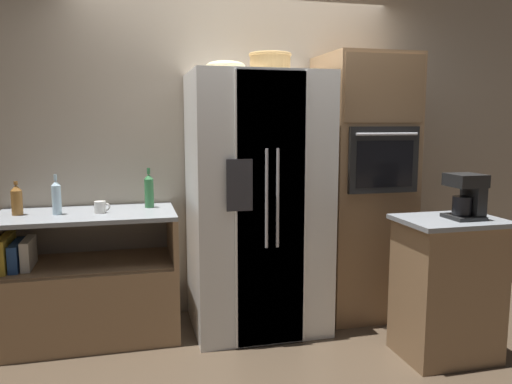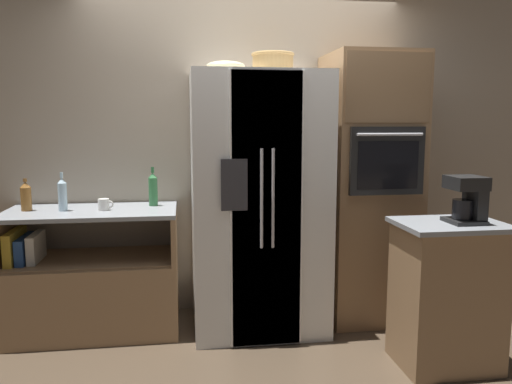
{
  "view_description": "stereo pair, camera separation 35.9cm",
  "coord_description": "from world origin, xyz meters",
  "px_view_note": "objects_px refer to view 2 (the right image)",
  "views": [
    {
      "loc": [
        -0.84,
        -3.51,
        1.54
      ],
      "look_at": [
        0.03,
        -0.06,
        1.04
      ],
      "focal_mm": 35.0,
      "sensor_mm": 36.0,
      "label": 1
    },
    {
      "loc": [
        -0.49,
        -3.58,
        1.54
      ],
      "look_at": [
        0.03,
        -0.06,
        1.04
      ],
      "focal_mm": 35.0,
      "sensor_mm": 36.0,
      "label": 2
    }
  ],
  "objects_px": {
    "fruit_bowl": "(226,66)",
    "bottle_wide": "(62,194)",
    "coffee_maker": "(469,198)",
    "refrigerator": "(258,203)",
    "bottle_short": "(153,189)",
    "wall_oven": "(368,188)",
    "wicker_basket": "(273,63)",
    "bottle_tall": "(26,196)",
    "mug": "(104,205)"
  },
  "relations": [
    {
      "from": "fruit_bowl",
      "to": "bottle_wide",
      "type": "xyz_separation_m",
      "value": [
        -1.16,
        0.13,
        -0.89
      ]
    },
    {
      "from": "coffee_maker",
      "to": "refrigerator",
      "type": "bearing_deg",
      "value": 144.46
    },
    {
      "from": "bottle_short",
      "to": "coffee_maker",
      "type": "xyz_separation_m",
      "value": [
        1.94,
        -1.03,
        0.05
      ]
    },
    {
      "from": "refrigerator",
      "to": "bottle_short",
      "type": "distance_m",
      "value": 0.8
    },
    {
      "from": "wall_oven",
      "to": "bottle_wide",
      "type": "relative_size",
      "value": 7.39
    },
    {
      "from": "wall_oven",
      "to": "coffee_maker",
      "type": "relative_size",
      "value": 7.13
    },
    {
      "from": "wicker_basket",
      "to": "bottle_tall",
      "type": "distance_m",
      "value": 2.02
    },
    {
      "from": "wall_oven",
      "to": "fruit_bowl",
      "type": "relative_size",
      "value": 7.58
    },
    {
      "from": "refrigerator",
      "to": "bottle_tall",
      "type": "bearing_deg",
      "value": 176.33
    },
    {
      "from": "fruit_bowl",
      "to": "mug",
      "type": "height_order",
      "value": "fruit_bowl"
    },
    {
      "from": "wall_oven",
      "to": "bottle_short",
      "type": "relative_size",
      "value": 6.95
    },
    {
      "from": "bottle_tall",
      "to": "coffee_maker",
      "type": "bearing_deg",
      "value": -18.43
    },
    {
      "from": "coffee_maker",
      "to": "wicker_basket",
      "type": "bearing_deg",
      "value": 139.0
    },
    {
      "from": "coffee_maker",
      "to": "bottle_wide",
      "type": "bearing_deg",
      "value": 160.76
    },
    {
      "from": "wicker_basket",
      "to": "coffee_maker",
      "type": "xyz_separation_m",
      "value": [
        1.05,
        -0.91,
        -0.88
      ]
    },
    {
      "from": "refrigerator",
      "to": "mug",
      "type": "xyz_separation_m",
      "value": [
        -1.11,
        0.05,
        0.01
      ]
    },
    {
      "from": "wicker_basket",
      "to": "mug",
      "type": "relative_size",
      "value": 2.91
    },
    {
      "from": "bottle_tall",
      "to": "mug",
      "type": "bearing_deg",
      "value": -6.41
    },
    {
      "from": "refrigerator",
      "to": "bottle_short",
      "type": "height_order",
      "value": "refrigerator"
    },
    {
      "from": "wall_oven",
      "to": "coffee_maker",
      "type": "height_order",
      "value": "wall_oven"
    },
    {
      "from": "fruit_bowl",
      "to": "mug",
      "type": "bearing_deg",
      "value": 172.82
    },
    {
      "from": "fruit_bowl",
      "to": "bottle_short",
      "type": "xyz_separation_m",
      "value": [
        -0.53,
        0.26,
        -0.89
      ]
    },
    {
      "from": "refrigerator",
      "to": "coffee_maker",
      "type": "bearing_deg",
      "value": -35.54
    },
    {
      "from": "bottle_tall",
      "to": "wall_oven",
      "type": "bearing_deg",
      "value": -0.83
    },
    {
      "from": "fruit_bowl",
      "to": "coffee_maker",
      "type": "relative_size",
      "value": 0.94
    },
    {
      "from": "wicker_basket",
      "to": "fruit_bowl",
      "type": "height_order",
      "value": "wicker_basket"
    },
    {
      "from": "bottle_tall",
      "to": "coffee_maker",
      "type": "xyz_separation_m",
      "value": [
        2.83,
        -0.94,
        0.07
      ]
    },
    {
      "from": "fruit_bowl",
      "to": "mug",
      "type": "distance_m",
      "value": 1.31
    },
    {
      "from": "bottle_tall",
      "to": "bottle_wide",
      "type": "relative_size",
      "value": 0.84
    },
    {
      "from": "wall_oven",
      "to": "refrigerator",
      "type": "bearing_deg",
      "value": -175.47
    },
    {
      "from": "refrigerator",
      "to": "mug",
      "type": "distance_m",
      "value": 1.11
    },
    {
      "from": "wicker_basket",
      "to": "mug",
      "type": "height_order",
      "value": "wicker_basket"
    },
    {
      "from": "wall_oven",
      "to": "mug",
      "type": "xyz_separation_m",
      "value": [
        -1.99,
        -0.02,
        -0.08
      ]
    },
    {
      "from": "bottle_short",
      "to": "mug",
      "type": "relative_size",
      "value": 2.71
    },
    {
      "from": "bottle_tall",
      "to": "mug",
      "type": "height_order",
      "value": "bottle_tall"
    },
    {
      "from": "fruit_bowl",
      "to": "mug",
      "type": "xyz_separation_m",
      "value": [
        -0.87,
        0.11,
        -0.97
      ]
    },
    {
      "from": "bottle_tall",
      "to": "mug",
      "type": "xyz_separation_m",
      "value": [
        0.54,
        -0.06,
        -0.06
      ]
    },
    {
      "from": "bottle_short",
      "to": "bottle_wide",
      "type": "distance_m",
      "value": 0.64
    },
    {
      "from": "wicker_basket",
      "to": "fruit_bowl",
      "type": "relative_size",
      "value": 1.17
    },
    {
      "from": "wicker_basket",
      "to": "coffee_maker",
      "type": "height_order",
      "value": "wicker_basket"
    },
    {
      "from": "bottle_tall",
      "to": "bottle_wide",
      "type": "distance_m",
      "value": 0.26
    },
    {
      "from": "bottle_tall",
      "to": "bottle_short",
      "type": "height_order",
      "value": "bottle_short"
    },
    {
      "from": "refrigerator",
      "to": "bottle_wide",
      "type": "bearing_deg",
      "value": 177.52
    },
    {
      "from": "wall_oven",
      "to": "fruit_bowl",
      "type": "bearing_deg",
      "value": -173.13
    },
    {
      "from": "coffee_maker",
      "to": "bottle_short",
      "type": "bearing_deg",
      "value": 152.05
    },
    {
      "from": "bottle_short",
      "to": "mug",
      "type": "distance_m",
      "value": 0.38
    },
    {
      "from": "wicker_basket",
      "to": "coffee_maker",
      "type": "distance_m",
      "value": 1.65
    },
    {
      "from": "coffee_maker",
      "to": "mug",
      "type": "bearing_deg",
      "value": 158.9
    },
    {
      "from": "wall_oven",
      "to": "bottle_short",
      "type": "bearing_deg",
      "value": 175.67
    },
    {
      "from": "refrigerator",
      "to": "coffee_maker",
      "type": "relative_size",
      "value": 6.57
    }
  ]
}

